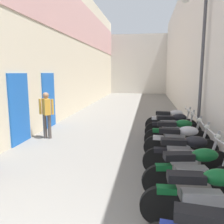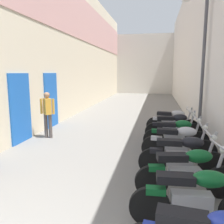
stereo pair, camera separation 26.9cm
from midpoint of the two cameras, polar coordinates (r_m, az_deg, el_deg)
The scene contains 13 objects.
ground_plane at distance 11.30m, azimuth 4.41°, elevation -1.72°, with size 39.92×39.92×0.00m, color slate.
building_left at distance 13.73m, azimuth -7.78°, elevation 15.44°, with size 0.45×23.92×7.20m.
building_right at distance 13.20m, azimuth 19.57°, elevation 14.57°, with size 0.45×23.92×6.96m.
building_far_end at distance 26.02m, azimuth 8.33°, elevation 11.40°, with size 8.78×2.00×6.14m, color beige.
motorcycle_second at distance 3.71m, azimuth 21.88°, elevation -18.73°, with size 1.85×0.58×1.04m.
motorcycle_third at distance 4.49m, azimuth 19.74°, elevation -13.48°, with size 1.84×0.58×1.04m.
motorcycle_fourth at distance 5.28m, azimuth 18.35°, elevation -9.90°, with size 1.85×0.58×1.04m.
motorcycle_fifth at distance 6.16m, azimuth 17.25°, elevation -7.03°, with size 1.85×0.58×1.04m.
motorcycle_sixth at distance 6.94m, azimuth 16.52°, elevation -5.12°, with size 1.85×0.58×1.04m.
motorcycle_seventh at distance 7.88m, azimuth 15.86°, elevation -3.35°, with size 1.85×0.58×1.04m.
motorcycle_eighth at distance 8.67m, azimuth 15.41°, elevation -2.16°, with size 1.84×0.58×1.04m.
pedestrian_further_down at distance 8.18m, azimuth -14.59°, elevation 0.15°, with size 0.52×0.39×1.57m.
street_lamp at distance 7.89m, azimuth 21.69°, elevation 11.96°, with size 0.79×0.18×4.48m.
Camera 2 is at (1.37, -1.03, 2.22)m, focal length 37.42 mm.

